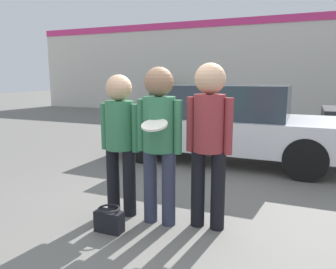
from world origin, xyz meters
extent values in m
plane|color=#66635E|center=(0.00, 0.00, 0.00)|extent=(56.00, 56.00, 0.00)
cube|color=silver|center=(0.00, 11.47, 2.04)|extent=(24.00, 0.18, 4.08)
cube|color=#E0337A|center=(0.00, 11.36, 3.93)|extent=(24.00, 0.04, 0.30)
cylinder|color=black|center=(-0.80, 0.09, 0.39)|extent=(0.15, 0.15, 0.78)
cylinder|color=black|center=(-0.58, 0.09, 0.39)|extent=(0.15, 0.15, 0.78)
cylinder|color=#33724C|center=(-0.69, 0.09, 1.06)|extent=(0.32, 0.32, 0.56)
cylinder|color=#33724C|center=(-0.89, 0.09, 1.04)|extent=(0.09, 0.09, 0.54)
cylinder|color=#33724C|center=(-0.48, 0.09, 1.04)|extent=(0.09, 0.09, 0.54)
sphere|color=tan|center=(-0.69, 0.09, 1.49)|extent=(0.29, 0.29, 0.29)
cylinder|color=#2D3347|center=(-0.28, 0.04, 0.41)|extent=(0.15, 0.15, 0.82)
cylinder|color=#2D3347|center=(-0.06, 0.04, 0.41)|extent=(0.15, 0.15, 0.82)
cylinder|color=#33724C|center=(-0.17, 0.04, 1.11)|extent=(0.35, 0.35, 0.58)
cylinder|color=#33724C|center=(-0.38, 0.04, 1.09)|extent=(0.09, 0.09, 0.56)
cylinder|color=#33724C|center=(0.05, 0.04, 1.09)|extent=(0.09, 0.09, 0.56)
sphere|color=#8C664C|center=(-0.17, 0.04, 1.56)|extent=(0.31, 0.31, 0.31)
cylinder|color=silver|center=(-0.10, -0.22, 1.14)|extent=(0.26, 0.26, 0.10)
cylinder|color=black|center=(0.24, 0.14, 0.42)|extent=(0.15, 0.15, 0.84)
cylinder|color=black|center=(0.46, 0.14, 0.42)|extent=(0.15, 0.15, 0.84)
cylinder|color=maroon|center=(0.35, 0.14, 1.14)|extent=(0.32, 0.32, 0.59)
cylinder|color=maroon|center=(0.15, 0.14, 1.11)|extent=(0.09, 0.09, 0.58)
cylinder|color=maroon|center=(0.55, 0.14, 1.11)|extent=(0.09, 0.09, 0.58)
sphere|color=tan|center=(0.35, 0.14, 1.59)|extent=(0.31, 0.31, 0.31)
cube|color=silver|center=(-0.10, 3.12, 0.57)|extent=(4.54, 1.82, 0.57)
cube|color=#28333D|center=(-0.20, 3.12, 1.16)|extent=(2.36, 1.56, 0.60)
cylinder|color=black|center=(1.30, 3.93, 0.34)|extent=(0.68, 0.22, 0.68)
cylinder|color=black|center=(1.30, 2.31, 0.34)|extent=(0.68, 0.22, 0.68)
cylinder|color=black|center=(-1.51, 3.93, 0.34)|extent=(0.68, 0.22, 0.68)
cylinder|color=black|center=(-1.51, 2.31, 0.34)|extent=(0.68, 0.22, 0.68)
sphere|color=#285B2D|center=(-4.65, 10.55, 0.73)|extent=(1.46, 1.46, 1.46)
cube|color=black|center=(-0.56, -0.37, 0.11)|extent=(0.30, 0.14, 0.22)
torus|color=black|center=(-0.56, -0.37, 0.25)|extent=(0.23, 0.23, 0.02)
camera|label=1|loc=(1.25, -3.10, 1.60)|focal=35.00mm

